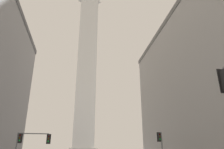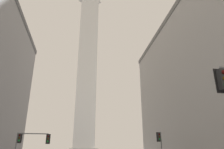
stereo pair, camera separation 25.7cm
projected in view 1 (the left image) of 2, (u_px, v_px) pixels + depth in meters
obelisk at (87, 65)px, 89.29m from camera, size 9.40×9.40×78.46m
traffic_light_mid_left at (29, 142)px, 29.43m from camera, size 4.54×0.51×5.14m
traffic_light_mid_right at (161, 145)px, 30.95m from camera, size 0.79×0.51×5.47m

